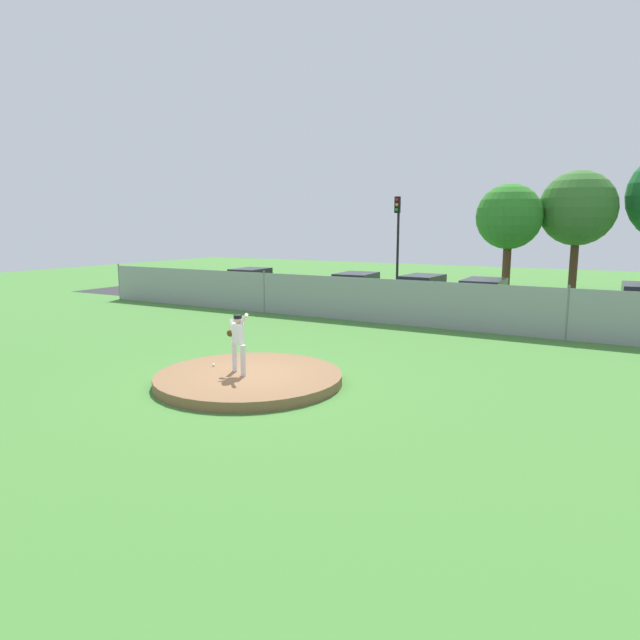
% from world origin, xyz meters
% --- Properties ---
extents(ground_plane, '(80.00, 80.00, 0.00)m').
position_xyz_m(ground_plane, '(0.00, 6.00, 0.00)').
color(ground_plane, '#427A33').
extents(asphalt_strip, '(44.00, 7.00, 0.01)m').
position_xyz_m(asphalt_strip, '(0.00, 14.50, 0.00)').
color(asphalt_strip, '#2B2B2D').
rests_on(asphalt_strip, ground_plane).
extents(pitchers_mound, '(4.86, 4.86, 0.25)m').
position_xyz_m(pitchers_mound, '(0.00, 0.00, 0.13)').
color(pitchers_mound, brown).
rests_on(pitchers_mound, ground_plane).
extents(pitcher_youth, '(0.80, 0.38, 1.63)m').
position_xyz_m(pitcher_youth, '(-0.23, -0.13, 1.21)').
color(pitcher_youth, silver).
rests_on(pitcher_youth, pitchers_mound).
extents(baseball, '(0.07, 0.07, 0.07)m').
position_xyz_m(baseball, '(-1.30, 0.13, 0.29)').
color(baseball, white).
rests_on(baseball, pitchers_mound).
extents(chainlink_fence, '(32.88, 0.07, 1.98)m').
position_xyz_m(chainlink_fence, '(-0.00, 10.00, 0.94)').
color(chainlink_fence, gray).
rests_on(chainlink_fence, ground_plane).
extents(parked_car_white, '(1.99, 4.73, 1.67)m').
position_xyz_m(parked_car_white, '(2.62, 14.19, 0.81)').
color(parked_car_white, silver).
rests_on(parked_car_white, ground_plane).
extents(parked_car_silver, '(2.19, 4.50, 1.69)m').
position_xyz_m(parked_car_silver, '(-3.75, 14.09, 0.81)').
color(parked_car_silver, '#B7BABF').
rests_on(parked_car_silver, ground_plane).
extents(parked_car_teal, '(1.96, 4.44, 1.69)m').
position_xyz_m(parked_car_teal, '(-0.40, 14.51, 0.81)').
color(parked_car_teal, '#146066').
rests_on(parked_car_teal, ground_plane).
extents(parked_car_burgundy, '(2.08, 4.27, 1.59)m').
position_xyz_m(parked_car_burgundy, '(-11.03, 14.94, 0.76)').
color(parked_car_burgundy, maroon).
rests_on(parked_car_burgundy, ground_plane).
extents(traffic_light_near, '(0.28, 0.46, 5.66)m').
position_xyz_m(traffic_light_near, '(-3.28, 18.39, 3.81)').
color(traffic_light_near, black).
rests_on(traffic_light_near, ground_plane).
extents(tree_bushy_near, '(3.66, 3.66, 6.39)m').
position_xyz_m(tree_bushy_near, '(2.12, 21.62, 4.52)').
color(tree_bushy_near, '#4C331E').
rests_on(tree_bushy_near, ground_plane).
extents(tree_broad_left, '(4.14, 4.14, 7.08)m').
position_xyz_m(tree_broad_left, '(5.48, 23.17, 4.98)').
color(tree_broad_left, '#4C331E').
rests_on(tree_broad_left, ground_plane).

